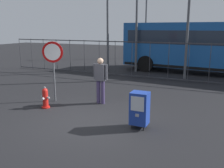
{
  "coord_description": "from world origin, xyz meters",
  "views": [
    {
      "loc": [
        3.57,
        -6.12,
        2.72
      ],
      "look_at": [
        0.3,
        1.2,
        0.9
      ],
      "focal_mm": 40.09,
      "sensor_mm": 36.0,
      "label": 1
    }
  ],
  "objects_px": {
    "bus_near": "(213,45)",
    "street_light_near_right": "(189,7)",
    "pedestrian": "(100,78)",
    "street_light_far_right": "(108,5)",
    "street_light_near_left": "(146,16)",
    "street_light_far_left": "(137,7)",
    "newspaper_box_primary": "(140,108)",
    "stop_sign": "(53,59)",
    "fire_hydrant": "(45,98)"
  },
  "relations": [
    {
      "from": "bus_near",
      "to": "street_light_near_right",
      "type": "bearing_deg",
      "value": -114.22
    },
    {
      "from": "pedestrian",
      "to": "street_light_far_right",
      "type": "relative_size",
      "value": 0.24
    },
    {
      "from": "pedestrian",
      "to": "street_light_far_right",
      "type": "height_order",
      "value": "street_light_far_right"
    },
    {
      "from": "bus_near",
      "to": "street_light_near_left",
      "type": "relative_size",
      "value": 1.7
    },
    {
      "from": "street_light_far_left",
      "to": "newspaper_box_primary",
      "type": "bearing_deg",
      "value": -70.61
    },
    {
      "from": "pedestrian",
      "to": "street_light_far_left",
      "type": "height_order",
      "value": "street_light_far_left"
    },
    {
      "from": "pedestrian",
      "to": "street_light_near_right",
      "type": "xyz_separation_m",
      "value": [
        2.13,
        5.92,
        2.78
      ]
    },
    {
      "from": "stop_sign",
      "to": "street_light_far_right",
      "type": "height_order",
      "value": "street_light_far_right"
    },
    {
      "from": "stop_sign",
      "to": "street_light_near_right",
      "type": "xyz_separation_m",
      "value": [
        3.82,
        6.38,
        2.12
      ]
    },
    {
      "from": "pedestrian",
      "to": "newspaper_box_primary",
      "type": "bearing_deg",
      "value": -39.02
    },
    {
      "from": "street_light_far_left",
      "to": "street_light_far_right",
      "type": "bearing_deg",
      "value": -172.16
    },
    {
      "from": "street_light_near_left",
      "to": "street_light_near_right",
      "type": "relative_size",
      "value": 0.99
    },
    {
      "from": "newspaper_box_primary",
      "to": "bus_near",
      "type": "bearing_deg",
      "value": 82.13
    },
    {
      "from": "newspaper_box_primary",
      "to": "bus_near",
      "type": "distance_m",
      "value": 9.84
    },
    {
      "from": "stop_sign",
      "to": "street_light_near_right",
      "type": "relative_size",
      "value": 0.35
    },
    {
      "from": "street_light_near_left",
      "to": "street_light_far_left",
      "type": "distance_m",
      "value": 7.09
    },
    {
      "from": "fire_hydrant",
      "to": "bus_near",
      "type": "xyz_separation_m",
      "value": [
        4.85,
        9.3,
        1.36
      ]
    },
    {
      "from": "fire_hydrant",
      "to": "stop_sign",
      "type": "relative_size",
      "value": 0.33
    },
    {
      "from": "newspaper_box_primary",
      "to": "fire_hydrant",
      "type": "bearing_deg",
      "value": 173.82
    },
    {
      "from": "pedestrian",
      "to": "street_light_far_left",
      "type": "distance_m",
      "value": 7.63
    },
    {
      "from": "street_light_near_right",
      "to": "street_light_far_right",
      "type": "xyz_separation_m",
      "value": [
        -4.96,
        0.78,
        0.32
      ]
    },
    {
      "from": "street_light_near_left",
      "to": "stop_sign",
      "type": "bearing_deg",
      "value": -86.81
    },
    {
      "from": "newspaper_box_primary",
      "to": "bus_near",
      "type": "relative_size",
      "value": 0.1
    },
    {
      "from": "newspaper_box_primary",
      "to": "pedestrian",
      "type": "height_order",
      "value": "pedestrian"
    },
    {
      "from": "stop_sign",
      "to": "street_light_near_left",
      "type": "bearing_deg",
      "value": 93.19
    },
    {
      "from": "newspaper_box_primary",
      "to": "bus_near",
      "type": "height_order",
      "value": "bus_near"
    },
    {
      "from": "newspaper_box_primary",
      "to": "street_light_far_left",
      "type": "distance_m",
      "value": 9.69
    },
    {
      "from": "fire_hydrant",
      "to": "street_light_near_right",
      "type": "xyz_separation_m",
      "value": [
        3.63,
        7.17,
        3.37
      ]
    },
    {
      "from": "stop_sign",
      "to": "street_light_near_right",
      "type": "height_order",
      "value": "street_light_near_right"
    },
    {
      "from": "pedestrian",
      "to": "street_light_near_left",
      "type": "relative_size",
      "value": 0.27
    },
    {
      "from": "street_light_near_left",
      "to": "street_light_far_right",
      "type": "distance_m",
      "value": 7.2
    },
    {
      "from": "bus_near",
      "to": "street_light_far_left",
      "type": "xyz_separation_m",
      "value": [
        -4.36,
        -1.1,
        2.2
      ]
    },
    {
      "from": "fire_hydrant",
      "to": "street_light_near_left",
      "type": "xyz_separation_m",
      "value": [
        -0.99,
        15.13,
        3.34
      ]
    },
    {
      "from": "fire_hydrant",
      "to": "street_light_far_right",
      "type": "distance_m",
      "value": 8.87
    },
    {
      "from": "newspaper_box_primary",
      "to": "street_light_near_right",
      "type": "distance_m",
      "value": 8.18
    },
    {
      "from": "street_light_near_left",
      "to": "street_light_far_left",
      "type": "bearing_deg",
      "value": -77.99
    },
    {
      "from": "newspaper_box_primary",
      "to": "street_light_far_right",
      "type": "xyz_separation_m",
      "value": [
        -4.84,
        8.33,
        3.48
      ]
    },
    {
      "from": "stop_sign",
      "to": "street_light_far_left",
      "type": "relative_size",
      "value": 0.33
    },
    {
      "from": "bus_near",
      "to": "street_light_near_left",
      "type": "xyz_separation_m",
      "value": [
        -5.83,
        5.83,
        1.99
      ]
    },
    {
      "from": "fire_hydrant",
      "to": "street_light_near_left",
      "type": "height_order",
      "value": "street_light_near_left"
    },
    {
      "from": "pedestrian",
      "to": "street_light_near_left",
      "type": "height_order",
      "value": "street_light_near_left"
    },
    {
      "from": "street_light_far_right",
      "to": "pedestrian",
      "type": "bearing_deg",
      "value": -67.08
    },
    {
      "from": "pedestrian",
      "to": "bus_near",
      "type": "relative_size",
      "value": 0.16
    },
    {
      "from": "pedestrian",
      "to": "street_light_near_left",
      "type": "bearing_deg",
      "value": 100.18
    },
    {
      "from": "street_light_near_left",
      "to": "street_light_near_right",
      "type": "bearing_deg",
      "value": -59.88
    },
    {
      "from": "pedestrian",
      "to": "bus_near",
      "type": "bearing_deg",
      "value": 67.49
    },
    {
      "from": "pedestrian",
      "to": "bus_near",
      "type": "distance_m",
      "value": 8.75
    },
    {
      "from": "bus_near",
      "to": "street_light_far_right",
      "type": "bearing_deg",
      "value": -162.3
    },
    {
      "from": "fire_hydrant",
      "to": "pedestrian",
      "type": "height_order",
      "value": "pedestrian"
    },
    {
      "from": "fire_hydrant",
      "to": "stop_sign",
      "type": "bearing_deg",
      "value": 103.45
    }
  ]
}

